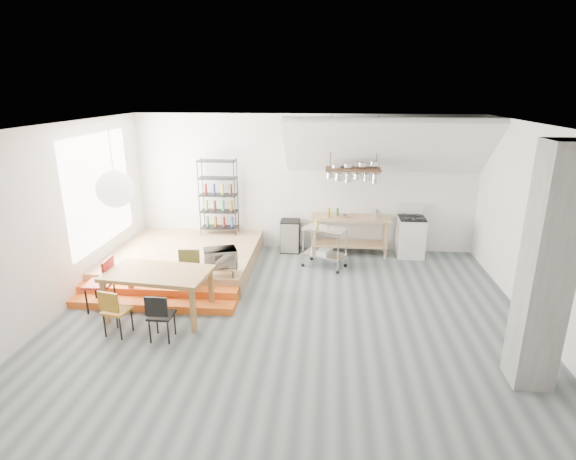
# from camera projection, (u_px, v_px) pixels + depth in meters

# --- Properties ---
(floor) EXTENTS (8.00, 8.00, 0.00)m
(floor) POSITION_uv_depth(u_px,v_px,m) (291.00, 315.00, 7.75)
(floor) COLOR #4F585B
(floor) RESTS_ON ground
(wall_back) EXTENTS (8.00, 0.04, 3.20)m
(wall_back) POSITION_uv_depth(u_px,v_px,m) (304.00, 183.00, 10.59)
(wall_back) COLOR silver
(wall_back) RESTS_ON ground
(wall_left) EXTENTS (0.04, 7.00, 3.20)m
(wall_left) POSITION_uv_depth(u_px,v_px,m) (57.00, 221.00, 7.62)
(wall_left) COLOR silver
(wall_left) RESTS_ON ground
(wall_right) EXTENTS (0.04, 7.00, 3.20)m
(wall_right) POSITION_uv_depth(u_px,v_px,m) (550.00, 234.00, 6.92)
(wall_right) COLOR silver
(wall_right) RESTS_ON ground
(ceiling) EXTENTS (8.00, 7.00, 0.02)m
(ceiling) POSITION_uv_depth(u_px,v_px,m) (292.00, 126.00, 6.79)
(ceiling) COLOR white
(ceiling) RESTS_ON wall_back
(slope_ceiling) EXTENTS (4.40, 1.44, 1.32)m
(slope_ceiling) POSITION_uv_depth(u_px,v_px,m) (387.00, 147.00, 9.57)
(slope_ceiling) COLOR white
(slope_ceiling) RESTS_ON wall_back
(window_pane) EXTENTS (0.02, 2.50, 2.20)m
(window_pane) POSITION_uv_depth(u_px,v_px,m) (100.00, 190.00, 8.98)
(window_pane) COLOR white
(window_pane) RESTS_ON wall_left
(platform) EXTENTS (3.00, 3.00, 0.40)m
(platform) POSITION_uv_depth(u_px,v_px,m) (185.00, 258.00, 9.81)
(platform) COLOR #9F754F
(platform) RESTS_ON ground
(step_lower) EXTENTS (3.00, 0.35, 0.13)m
(step_lower) POSITION_uv_depth(u_px,v_px,m) (152.00, 304.00, 8.00)
(step_lower) COLOR orange
(step_lower) RESTS_ON ground
(step_upper) EXTENTS (3.00, 0.35, 0.27)m
(step_upper) POSITION_uv_depth(u_px,v_px,m) (159.00, 293.00, 8.31)
(step_upper) COLOR orange
(step_upper) RESTS_ON ground
(concrete_column) EXTENTS (0.50, 0.50, 3.20)m
(concrete_column) POSITION_uv_depth(u_px,v_px,m) (546.00, 270.00, 5.55)
(concrete_column) COLOR slate
(concrete_column) RESTS_ON ground
(kitchen_counter) EXTENTS (1.80, 0.60, 0.91)m
(kitchen_counter) POSITION_uv_depth(u_px,v_px,m) (350.00, 228.00, 10.46)
(kitchen_counter) COLOR #9F754F
(kitchen_counter) RESTS_ON ground
(stove) EXTENTS (0.60, 0.60, 1.18)m
(stove) POSITION_uv_depth(u_px,v_px,m) (410.00, 236.00, 10.38)
(stove) COLOR white
(stove) RESTS_ON ground
(pot_rack) EXTENTS (1.20, 0.50, 1.43)m
(pot_rack) POSITION_uv_depth(u_px,v_px,m) (354.00, 173.00, 9.83)
(pot_rack) COLOR #42291A
(pot_rack) RESTS_ON ceiling
(wire_shelving) EXTENTS (0.88, 0.38, 1.80)m
(wire_shelving) POSITION_uv_depth(u_px,v_px,m) (219.00, 196.00, 10.57)
(wire_shelving) COLOR black
(wire_shelving) RESTS_ON platform
(microwave_shelf) EXTENTS (0.60, 0.40, 0.16)m
(microwave_shelf) POSITION_uv_depth(u_px,v_px,m) (221.00, 267.00, 8.42)
(microwave_shelf) COLOR #9F754F
(microwave_shelf) RESTS_ON platform
(paper_lantern) EXTENTS (0.60, 0.60, 0.60)m
(paper_lantern) POSITION_uv_depth(u_px,v_px,m) (115.00, 189.00, 7.21)
(paper_lantern) COLOR white
(paper_lantern) RESTS_ON ceiling
(dining_table) EXTENTS (1.81, 1.13, 0.82)m
(dining_table) POSITION_uv_depth(u_px,v_px,m) (158.00, 276.00, 7.54)
(dining_table) COLOR olive
(dining_table) RESTS_ON ground
(chair_mustard) EXTENTS (0.43, 0.43, 0.80)m
(chair_mustard) POSITION_uv_depth(u_px,v_px,m) (114.00, 309.00, 6.97)
(chair_mustard) COLOR #AB741D
(chair_mustard) RESTS_ON ground
(chair_black) EXTENTS (0.37, 0.37, 0.79)m
(chair_black) POSITION_uv_depth(u_px,v_px,m) (159.00, 313.00, 6.84)
(chair_black) COLOR black
(chair_black) RESTS_ON ground
(chair_olive) EXTENTS (0.43, 0.43, 0.90)m
(chair_olive) POSITION_uv_depth(u_px,v_px,m) (188.00, 270.00, 8.28)
(chair_olive) COLOR brown
(chair_olive) RESTS_ON ground
(chair_red) EXTENTS (0.46, 0.46, 0.96)m
(chair_red) POSITION_uv_depth(u_px,v_px,m) (103.00, 280.00, 7.79)
(chair_red) COLOR red
(chair_red) RESTS_ON ground
(rolling_cart) EXTENTS (1.01, 0.81, 0.89)m
(rolling_cart) POSITION_uv_depth(u_px,v_px,m) (325.00, 242.00, 9.69)
(rolling_cart) COLOR silver
(rolling_cart) RESTS_ON ground
(mini_fridge) EXTENTS (0.45, 0.45, 0.77)m
(mini_fridge) POSITION_uv_depth(u_px,v_px,m) (290.00, 236.00, 10.70)
(mini_fridge) COLOR black
(mini_fridge) RESTS_ON ground
(microwave) EXTENTS (0.71, 0.59, 0.33)m
(microwave) POSITION_uv_depth(u_px,v_px,m) (220.00, 258.00, 8.37)
(microwave) COLOR beige
(microwave) RESTS_ON microwave_shelf
(bowl) EXTENTS (0.23, 0.23, 0.05)m
(bowl) POSITION_uv_depth(u_px,v_px,m) (346.00, 216.00, 10.32)
(bowl) COLOR silver
(bowl) RESTS_ON kitchen_counter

